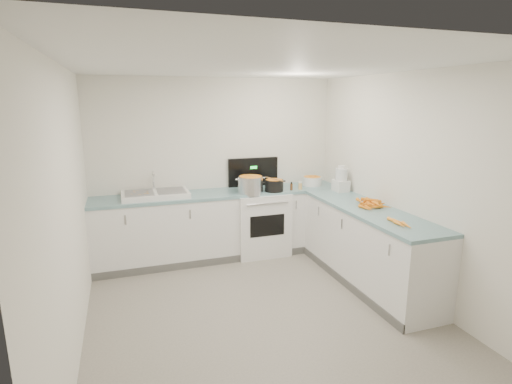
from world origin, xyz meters
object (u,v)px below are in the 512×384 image
object	(u,v)px
sink	(155,194)
steel_pot	(251,185)
mixing_bowl	(312,181)
stove	(259,221)
black_pot	(274,186)
food_processor	(341,180)
extract_bottle	(291,187)
spice_jar	(300,186)

from	to	relation	value
sink	steel_pot	world-z (taller)	sink
sink	mixing_bowl	size ratio (longest dim) A/B	3.01
sink	mixing_bowl	xyz separation A→B (m)	(2.30, 0.01, 0.03)
stove	black_pot	world-z (taller)	stove
food_processor	mixing_bowl	bearing A→B (deg)	112.37
mixing_bowl	extract_bottle	xyz separation A→B (m)	(-0.43, -0.21, -0.02)
stove	extract_bottle	world-z (taller)	stove
extract_bottle	spice_jar	world-z (taller)	same
black_pot	mixing_bowl	world-z (taller)	black_pot
steel_pot	food_processor	bearing A→B (deg)	-14.10
black_pot	spice_jar	xyz separation A→B (m)	(0.40, -0.00, -0.03)
sink	steel_pot	distance (m)	1.28
black_pot	extract_bottle	size ratio (longest dim) A/B	2.74
sink	food_processor	distance (m)	2.55
extract_bottle	spice_jar	bearing A→B (deg)	5.98
mixing_bowl	spice_jar	xyz separation A→B (m)	(-0.28, -0.19, -0.02)
spice_jar	food_processor	bearing A→B (deg)	-31.37
stove	sink	size ratio (longest dim) A/B	1.58
black_pot	food_processor	distance (m)	0.94
stove	sink	bearing A→B (deg)	179.38
extract_bottle	food_processor	bearing A→B (deg)	-24.00
mixing_bowl	food_processor	bearing A→B (deg)	-67.63
steel_pot	spice_jar	xyz separation A→B (m)	(0.75, -0.01, -0.06)
stove	mixing_bowl	size ratio (longest dim) A/B	4.76
sink	extract_bottle	size ratio (longest dim) A/B	9.11
mixing_bowl	spice_jar	bearing A→B (deg)	-145.64
sink	steel_pot	bearing A→B (deg)	-7.49
black_pot	extract_bottle	distance (m)	0.26
stove	spice_jar	distance (m)	0.78
stove	mixing_bowl	bearing A→B (deg)	2.02
steel_pot	extract_bottle	size ratio (longest dim) A/B	3.62
steel_pot	mixing_bowl	xyz separation A→B (m)	(1.03, 0.18, -0.04)
sink	food_processor	bearing A→B (deg)	-10.78
stove	mixing_bowl	distance (m)	1.00
stove	sink	world-z (taller)	stove
extract_bottle	food_processor	size ratio (longest dim) A/B	0.26
black_pot	spice_jar	world-z (taller)	black_pot
extract_bottle	food_processor	distance (m)	0.70
stove	spice_jar	xyz separation A→B (m)	(0.56, -0.16, 0.51)
extract_bottle	food_processor	xyz separation A→B (m)	(0.63, -0.28, 0.11)
mixing_bowl	spice_jar	world-z (taller)	mixing_bowl
steel_pot	mixing_bowl	bearing A→B (deg)	9.96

